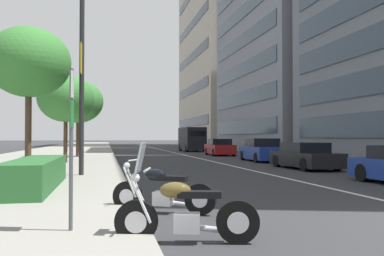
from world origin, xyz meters
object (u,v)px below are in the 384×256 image
object	(u,v)px
motorcycle_nearest_camera	(184,213)
street_lamp_with_banners	(91,28)
street_tree_near_plaza_corner	(29,63)
car_far_down_avenue	(220,148)
parking_sign_by_curb	(72,129)
motorcycle_by_sign_pole	(162,193)
street_tree_mid_sidewalk	(66,98)
car_mid_block_traffic	(305,156)
street_tree_by_lamp_post	(78,102)
car_lead_in_lane	(262,151)
delivery_van_ahead	(192,139)

from	to	relation	value
motorcycle_nearest_camera	street_lamp_with_banners	distance (m)	11.65
street_lamp_with_banners	street_tree_near_plaza_corner	bearing A→B (deg)	106.07
car_far_down_avenue	parking_sign_by_curb	bearing A→B (deg)	162.39
parking_sign_by_curb	street_tree_near_plaza_corner	distance (m)	9.72
motorcycle_by_sign_pole	street_tree_mid_sidewalk	world-z (taller)	street_tree_mid_sidewalk
street_lamp_with_banners	street_tree_mid_sidewalk	bearing A→B (deg)	10.96
motorcycle_by_sign_pole	parking_sign_by_curb	size ratio (longest dim) A/B	0.82
car_mid_block_traffic	car_far_down_avenue	size ratio (longest dim) A/B	1.04
car_mid_block_traffic	parking_sign_by_curb	bearing A→B (deg)	140.04
motorcycle_nearest_camera	street_tree_by_lamp_post	xyz separation A→B (m)	(25.69, 3.10, 3.67)
car_far_down_avenue	street_lamp_with_banners	xyz separation A→B (m)	(-18.79, 10.05, 4.99)
street_lamp_with_banners	motorcycle_nearest_camera	bearing A→B (deg)	-170.61
car_lead_in_lane	delivery_van_ahead	xyz separation A→B (m)	(19.93, 0.61, 0.70)
street_tree_mid_sidewalk	street_tree_by_lamp_post	world-z (taller)	street_tree_by_lamp_post
motorcycle_by_sign_pole	parking_sign_by_curb	world-z (taller)	parking_sign_by_curb
street_tree_by_lamp_post	car_far_down_avenue	bearing A→B (deg)	-73.59
car_far_down_avenue	delivery_van_ahead	xyz separation A→B (m)	(10.93, 0.21, 0.73)
car_lead_in_lane	parking_sign_by_curb	distance (m)	22.15
street_tree_near_plaza_corner	street_tree_by_lamp_post	size ratio (longest dim) A/B	0.96
street_lamp_with_banners	street_tree_mid_sidewalk	xyz separation A→B (m)	(8.33, 1.61, -1.94)
motorcycle_by_sign_pole	street_tree_by_lamp_post	bearing A→B (deg)	-54.55
delivery_van_ahead	street_tree_mid_sidewalk	size ratio (longest dim) A/B	1.12
car_lead_in_lane	street_tree_near_plaza_corner	distance (m)	16.65
motorcycle_by_sign_pole	street_tree_mid_sidewalk	bearing A→B (deg)	-50.52
car_far_down_avenue	car_mid_block_traffic	bearing A→B (deg)	-177.93
street_tree_near_plaza_corner	car_far_down_avenue	bearing A→B (deg)	-32.04
motorcycle_by_sign_pole	street_lamp_with_banners	world-z (taller)	street_lamp_with_banners
motorcycle_by_sign_pole	car_mid_block_traffic	xyz separation A→B (m)	(10.83, -8.45, 0.19)
motorcycle_by_sign_pole	street_lamp_with_banners	distance (m)	9.49
car_mid_block_traffic	delivery_van_ahead	world-z (taller)	delivery_van_ahead
street_lamp_with_banners	street_tree_near_plaza_corner	distance (m)	2.63
motorcycle_nearest_camera	street_tree_by_lamp_post	size ratio (longest dim) A/B	0.38
car_lead_in_lane	street_tree_by_lamp_post	world-z (taller)	street_tree_by_lamp_post
car_lead_in_lane	street_lamp_with_banners	bearing A→B (deg)	135.52
car_mid_block_traffic	motorcycle_nearest_camera	bearing A→B (deg)	145.90
delivery_van_ahead	car_far_down_avenue	bearing A→B (deg)	-179.54
car_lead_in_lane	parking_sign_by_curb	world-z (taller)	parking_sign_by_curb
parking_sign_by_curb	motorcycle_by_sign_pole	bearing A→B (deg)	-39.08
street_lamp_with_banners	car_mid_block_traffic	bearing A→B (deg)	-72.99
street_tree_near_plaza_corner	street_tree_mid_sidewalk	size ratio (longest dim) A/B	1.08
parking_sign_by_curb	street_lamp_with_banners	world-z (taller)	street_lamp_with_banners
car_mid_block_traffic	car_far_down_avenue	xyz separation A→B (m)	(15.68, 0.11, 0.05)
parking_sign_by_curb	street_tree_mid_sidewalk	bearing A→B (deg)	5.29
car_lead_in_lane	car_far_down_avenue	distance (m)	9.01
car_lead_in_lane	delivery_van_ahead	bearing A→B (deg)	4.13
motorcycle_nearest_camera	street_tree_mid_sidewalk	distance (m)	19.18
car_far_down_avenue	motorcycle_by_sign_pole	bearing A→B (deg)	164.21
car_far_down_avenue	street_tree_near_plaza_corner	size ratio (longest dim) A/B	0.84
motorcycle_nearest_camera	street_lamp_with_banners	world-z (taller)	street_lamp_with_banners
car_mid_block_traffic	street_tree_by_lamp_post	size ratio (longest dim) A/B	0.84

